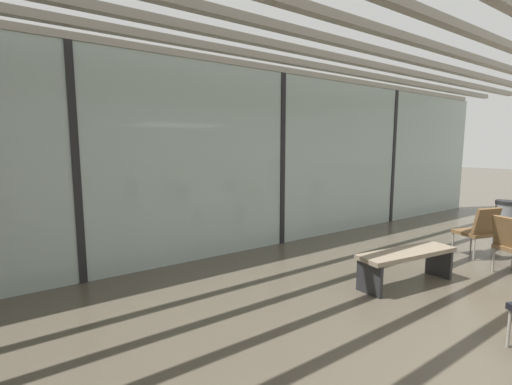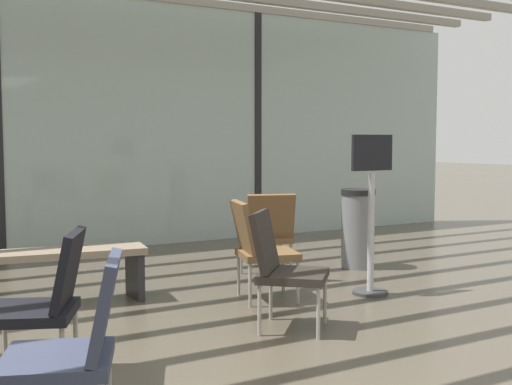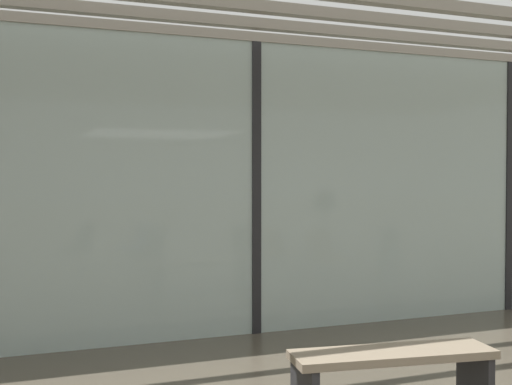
{
  "view_description": "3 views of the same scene",
  "coord_description": "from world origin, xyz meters",
  "px_view_note": "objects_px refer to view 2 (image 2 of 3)",
  "views": [
    {
      "loc": [
        -4.19,
        0.02,
        1.85
      ],
      "look_at": [
        0.84,
        7.24,
        0.71
      ],
      "focal_mm": 24.58,
      "sensor_mm": 36.0,
      "label": 1
    },
    {
      "loc": [
        -1.05,
        -2.88,
        1.39
      ],
      "look_at": [
        1.64,
        1.92,
        0.94
      ],
      "focal_mm": 44.93,
      "sensor_mm": 36.0,
      "label": 2
    },
    {
      "loc": [
        -2.48,
        -1.33,
        1.74
      ],
      "look_at": [
        -0.41,
        4.11,
        1.58
      ],
      "focal_mm": 44.57,
      "sensor_mm": 36.0,
      "label": 3
    }
  ],
  "objects_px": {
    "lounge_chair_3": "(47,296)",
    "trash_bin": "(358,228)",
    "lounge_chair_4": "(281,263)",
    "lounge_chair_1": "(77,340)",
    "waiting_bench": "(55,262)",
    "lounge_chair_2": "(268,230)",
    "lounge_chair_5": "(258,244)",
    "info_sign": "(371,220)"
  },
  "relations": [
    {
      "from": "info_sign",
      "to": "lounge_chair_2",
      "type": "bearing_deg",
      "value": 115.78
    },
    {
      "from": "lounge_chair_1",
      "to": "waiting_bench",
      "type": "bearing_deg",
      "value": -169.56
    },
    {
      "from": "lounge_chair_5",
      "to": "waiting_bench",
      "type": "height_order",
      "value": "lounge_chair_5"
    },
    {
      "from": "lounge_chair_2",
      "to": "lounge_chair_3",
      "type": "xyz_separation_m",
      "value": [
        -2.49,
        -1.72,
        0.0
      ]
    },
    {
      "from": "lounge_chair_5",
      "to": "lounge_chair_1",
      "type": "bearing_deg",
      "value": 148.25
    },
    {
      "from": "lounge_chair_2",
      "to": "lounge_chair_5",
      "type": "xyz_separation_m",
      "value": [
        -0.51,
        -0.7,
        0.0
      ]
    },
    {
      "from": "lounge_chair_2",
      "to": "lounge_chair_3",
      "type": "height_order",
      "value": "same"
    },
    {
      "from": "lounge_chair_4",
      "to": "waiting_bench",
      "type": "bearing_deg",
      "value": 82.33
    },
    {
      "from": "lounge_chair_1",
      "to": "lounge_chair_4",
      "type": "relative_size",
      "value": 1.0
    },
    {
      "from": "lounge_chair_4",
      "to": "trash_bin",
      "type": "distance_m",
      "value": 2.48
    },
    {
      "from": "lounge_chair_5",
      "to": "trash_bin",
      "type": "height_order",
      "value": "lounge_chair_5"
    },
    {
      "from": "lounge_chair_5",
      "to": "info_sign",
      "type": "xyz_separation_m",
      "value": [
        1.0,
        -0.31,
        0.18
      ]
    },
    {
      "from": "lounge_chair_1",
      "to": "lounge_chair_4",
      "type": "bearing_deg",
      "value": 142.42
    },
    {
      "from": "lounge_chair_2",
      "to": "info_sign",
      "type": "distance_m",
      "value": 1.14
    },
    {
      "from": "lounge_chair_2",
      "to": "lounge_chair_3",
      "type": "bearing_deg",
      "value": 51.84
    },
    {
      "from": "lounge_chair_2",
      "to": "lounge_chair_4",
      "type": "bearing_deg",
      "value": 80.19
    },
    {
      "from": "waiting_bench",
      "to": "info_sign",
      "type": "bearing_deg",
      "value": -13.65
    },
    {
      "from": "waiting_bench",
      "to": "lounge_chair_2",
      "type": "bearing_deg",
      "value": 7.83
    },
    {
      "from": "lounge_chair_3",
      "to": "lounge_chair_5",
      "type": "bearing_deg",
      "value": 140.57
    },
    {
      "from": "lounge_chair_1",
      "to": "lounge_chair_4",
      "type": "height_order",
      "value": "same"
    },
    {
      "from": "lounge_chair_1",
      "to": "info_sign",
      "type": "relative_size",
      "value": 0.6
    },
    {
      "from": "lounge_chair_5",
      "to": "waiting_bench",
      "type": "relative_size",
      "value": 0.56
    },
    {
      "from": "lounge_chair_1",
      "to": "lounge_chair_3",
      "type": "xyz_separation_m",
      "value": [
        0.05,
        0.9,
        0.0
      ]
    },
    {
      "from": "waiting_bench",
      "to": "trash_bin",
      "type": "bearing_deg",
      "value": 8.28
    },
    {
      "from": "trash_bin",
      "to": "lounge_chair_2",
      "type": "bearing_deg",
      "value": -178.76
    },
    {
      "from": "trash_bin",
      "to": "lounge_chair_1",
      "type": "bearing_deg",
      "value": -144.35
    },
    {
      "from": "lounge_chair_3",
      "to": "waiting_bench",
      "type": "relative_size",
      "value": 0.56
    },
    {
      "from": "waiting_bench",
      "to": "info_sign",
      "type": "height_order",
      "value": "info_sign"
    },
    {
      "from": "lounge_chair_5",
      "to": "trash_bin",
      "type": "xyz_separation_m",
      "value": [
        1.67,
        0.73,
        -0.06
      ]
    },
    {
      "from": "lounge_chair_2",
      "to": "lounge_chair_5",
      "type": "relative_size",
      "value": 1.0
    },
    {
      "from": "lounge_chair_4",
      "to": "lounge_chair_1",
      "type": "bearing_deg",
      "value": 163.81
    },
    {
      "from": "lounge_chair_4",
      "to": "trash_bin",
      "type": "relative_size",
      "value": 1.01
    },
    {
      "from": "trash_bin",
      "to": "info_sign",
      "type": "bearing_deg",
      "value": -123.03
    },
    {
      "from": "waiting_bench",
      "to": "trash_bin",
      "type": "relative_size",
      "value": 1.79
    },
    {
      "from": "lounge_chair_1",
      "to": "lounge_chair_2",
      "type": "bearing_deg",
      "value": 156.34
    },
    {
      "from": "lounge_chair_1",
      "to": "lounge_chair_5",
      "type": "bearing_deg",
      "value": 153.87
    },
    {
      "from": "lounge_chair_3",
      "to": "trash_bin",
      "type": "distance_m",
      "value": 4.04
    },
    {
      "from": "lounge_chair_2",
      "to": "waiting_bench",
      "type": "distance_m",
      "value": 2.08
    },
    {
      "from": "lounge_chair_4",
      "to": "lounge_chair_5",
      "type": "height_order",
      "value": "same"
    },
    {
      "from": "lounge_chair_1",
      "to": "waiting_bench",
      "type": "xyz_separation_m",
      "value": [
        0.46,
        2.62,
        -0.13
      ]
    },
    {
      "from": "lounge_chair_2",
      "to": "info_sign",
      "type": "bearing_deg",
      "value": 132.91
    },
    {
      "from": "lounge_chair_1",
      "to": "info_sign",
      "type": "xyz_separation_m",
      "value": [
        3.02,
        1.61,
        0.18
      ]
    }
  ]
}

